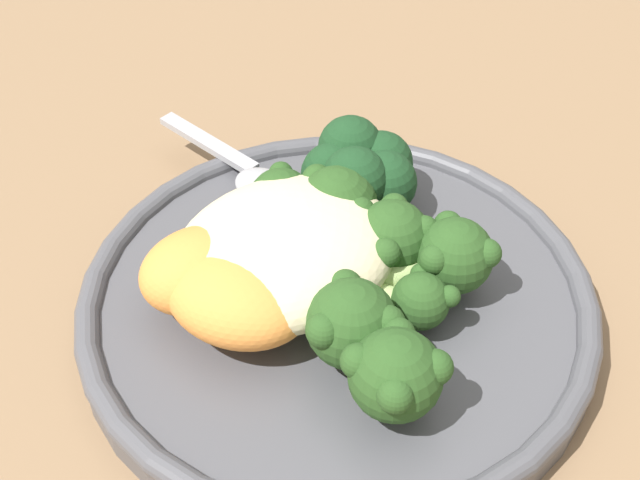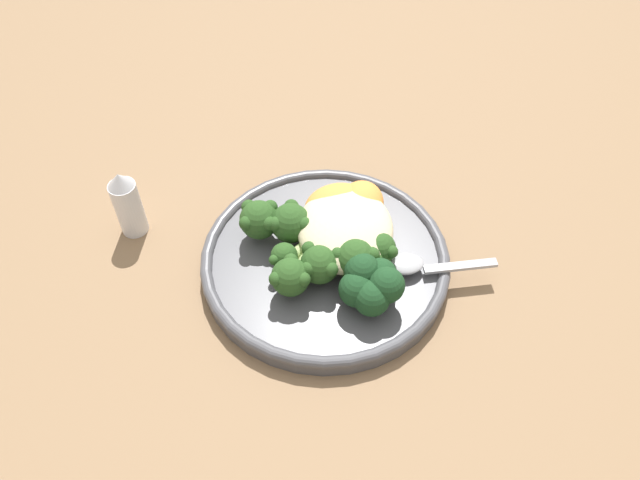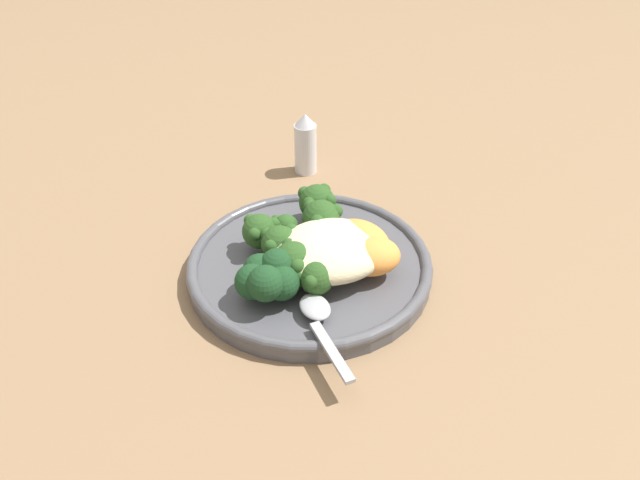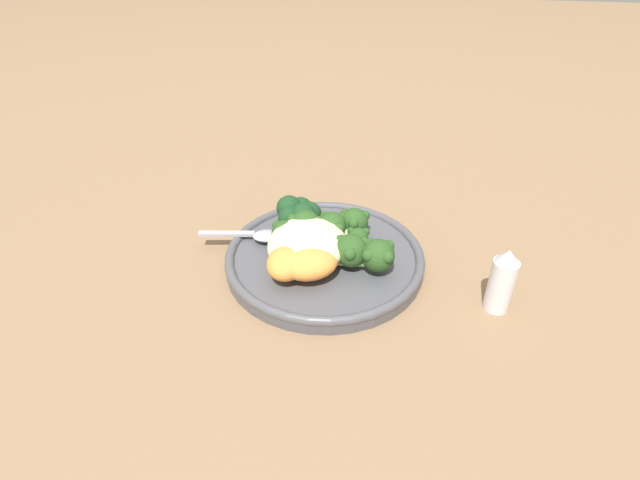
{
  "view_description": "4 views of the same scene",
  "coord_description": "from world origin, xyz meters",
  "px_view_note": "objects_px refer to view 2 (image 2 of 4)",
  "views": [
    {
      "loc": [
        -0.21,
        -0.23,
        0.33
      ],
      "look_at": [
        -0.01,
        0.0,
        0.04
      ],
      "focal_mm": 50.0,
      "sensor_mm": 36.0,
      "label": 1
    },
    {
      "loc": [
        0.37,
        -0.01,
        0.5
      ],
      "look_at": [
        -0.02,
        -0.02,
        0.04
      ],
      "focal_mm": 35.0,
      "sensor_mm": 36.0,
      "label": 2
    },
    {
      "loc": [
        0.11,
        0.47,
        0.41
      ],
      "look_at": [
        -0.03,
        -0.02,
        0.04
      ],
      "focal_mm": 35.0,
      "sensor_mm": 36.0,
      "label": 3
    },
    {
      "loc": [
        -0.51,
        -0.08,
        0.39
      ],
      "look_at": [
        -0.01,
        -0.01,
        0.04
      ],
      "focal_mm": 28.0,
      "sensor_mm": 36.0,
      "label": 4
    }
  ],
  "objects_px": {
    "quinoa_mound": "(345,229)",
    "broccoli_stalk_0": "(272,222)",
    "sweet_potato_chunk_2": "(339,206)",
    "sweet_potato_chunk_1": "(350,209)",
    "kale_tuft": "(371,284)",
    "salt_shaker": "(127,203)",
    "broccoli_stalk_2": "(306,246)",
    "broccoli_stalk_6": "(354,252)",
    "spoon": "(418,266)",
    "broccoli_stalk_3": "(299,268)",
    "broccoli_stalk_4": "(322,260)",
    "plate": "(325,260)",
    "broccoli_stalk_7": "(367,244)",
    "sweet_potato_chunk_0": "(361,204)",
    "broccoli_stalk_5": "(353,257)",
    "broccoli_stalk_1": "(297,224)"
  },
  "relations": [
    {
      "from": "broccoli_stalk_5",
      "to": "broccoli_stalk_6",
      "type": "distance_m",
      "value": 0.01
    },
    {
      "from": "quinoa_mound",
      "to": "sweet_potato_chunk_0",
      "type": "xyz_separation_m",
      "value": [
        -0.04,
        0.02,
        -0.0
      ]
    },
    {
      "from": "broccoli_stalk_1",
      "to": "kale_tuft",
      "type": "height_order",
      "value": "same"
    },
    {
      "from": "broccoli_stalk_2",
      "to": "sweet_potato_chunk_2",
      "type": "xyz_separation_m",
      "value": [
        -0.05,
        0.03,
        0.01
      ]
    },
    {
      "from": "broccoli_stalk_4",
      "to": "sweet_potato_chunk_1",
      "type": "distance_m",
      "value": 0.07
    },
    {
      "from": "sweet_potato_chunk_2",
      "to": "sweet_potato_chunk_1",
      "type": "bearing_deg",
      "value": 81.27
    },
    {
      "from": "broccoli_stalk_3",
      "to": "broccoli_stalk_4",
      "type": "xyz_separation_m",
      "value": [
        -0.01,
        0.02,
        0.0
      ]
    },
    {
      "from": "sweet_potato_chunk_2",
      "to": "spoon",
      "type": "relative_size",
      "value": 0.62
    },
    {
      "from": "salt_shaker",
      "to": "broccoli_stalk_2",
      "type": "bearing_deg",
      "value": 75.38
    },
    {
      "from": "broccoli_stalk_1",
      "to": "broccoli_stalk_6",
      "type": "height_order",
      "value": "broccoli_stalk_1"
    },
    {
      "from": "broccoli_stalk_5",
      "to": "salt_shaker",
      "type": "bearing_deg",
      "value": -129.47
    },
    {
      "from": "broccoli_stalk_2",
      "to": "kale_tuft",
      "type": "height_order",
      "value": "kale_tuft"
    },
    {
      "from": "plate",
      "to": "broccoli_stalk_2",
      "type": "bearing_deg",
      "value": -88.4
    },
    {
      "from": "kale_tuft",
      "to": "broccoli_stalk_0",
      "type": "bearing_deg",
      "value": -128.33
    },
    {
      "from": "quinoa_mound",
      "to": "broccoli_stalk_1",
      "type": "height_order",
      "value": "same"
    },
    {
      "from": "broccoli_stalk_2",
      "to": "broccoli_stalk_6",
      "type": "relative_size",
      "value": 1.05
    },
    {
      "from": "broccoli_stalk_6",
      "to": "sweet_potato_chunk_1",
      "type": "height_order",
      "value": "sweet_potato_chunk_1"
    },
    {
      "from": "plate",
      "to": "broccoli_stalk_7",
      "type": "xyz_separation_m",
      "value": [
        -0.0,
        0.04,
        0.02
      ]
    },
    {
      "from": "sweet_potato_chunk_1",
      "to": "sweet_potato_chunk_2",
      "type": "relative_size",
      "value": 0.77
    },
    {
      "from": "broccoli_stalk_4",
      "to": "spoon",
      "type": "height_order",
      "value": "broccoli_stalk_4"
    },
    {
      "from": "broccoli_stalk_6",
      "to": "salt_shaker",
      "type": "distance_m",
      "value": 0.24
    },
    {
      "from": "sweet_potato_chunk_1",
      "to": "salt_shaker",
      "type": "height_order",
      "value": "salt_shaker"
    },
    {
      "from": "broccoli_stalk_7",
      "to": "sweet_potato_chunk_1",
      "type": "relative_size",
      "value": 1.58
    },
    {
      "from": "quinoa_mound",
      "to": "broccoli_stalk_6",
      "type": "relative_size",
      "value": 1.29
    },
    {
      "from": "sweet_potato_chunk_0",
      "to": "kale_tuft",
      "type": "distance_m",
      "value": 0.1
    },
    {
      "from": "broccoli_stalk_3",
      "to": "salt_shaker",
      "type": "distance_m",
      "value": 0.2
    },
    {
      "from": "broccoli_stalk_6",
      "to": "sweet_potato_chunk_1",
      "type": "xyz_separation_m",
      "value": [
        -0.05,
        -0.0,
        0.0
      ]
    },
    {
      "from": "kale_tuft",
      "to": "salt_shaker",
      "type": "xyz_separation_m",
      "value": [
        -0.1,
        -0.25,
        -0.0
      ]
    },
    {
      "from": "kale_tuft",
      "to": "broccoli_stalk_3",
      "type": "bearing_deg",
      "value": -106.08
    },
    {
      "from": "broccoli_stalk_5",
      "to": "broccoli_stalk_6",
      "type": "xyz_separation_m",
      "value": [
        -0.01,
        0.0,
        -0.01
      ]
    },
    {
      "from": "kale_tuft",
      "to": "sweet_potato_chunk_0",
      "type": "bearing_deg",
      "value": -175.98
    },
    {
      "from": "broccoli_stalk_0",
      "to": "sweet_potato_chunk_2",
      "type": "height_order",
      "value": "broccoli_stalk_0"
    },
    {
      "from": "broccoli_stalk_6",
      "to": "broccoli_stalk_3",
      "type": "bearing_deg",
      "value": -98.19
    },
    {
      "from": "sweet_potato_chunk_0",
      "to": "broccoli_stalk_2",
      "type": "bearing_deg",
      "value": -46.11
    },
    {
      "from": "quinoa_mound",
      "to": "spoon",
      "type": "xyz_separation_m",
      "value": [
        0.03,
        0.07,
        -0.02
      ]
    },
    {
      "from": "sweet_potato_chunk_0",
      "to": "sweet_potato_chunk_1",
      "type": "height_order",
      "value": "sweet_potato_chunk_0"
    },
    {
      "from": "broccoli_stalk_6",
      "to": "sweet_potato_chunk_2",
      "type": "distance_m",
      "value": 0.06
    },
    {
      "from": "broccoli_stalk_7",
      "to": "sweet_potato_chunk_2",
      "type": "xyz_separation_m",
      "value": [
        -0.05,
        -0.03,
        0.0
      ]
    },
    {
      "from": "broccoli_stalk_4",
      "to": "kale_tuft",
      "type": "relative_size",
      "value": 1.59
    },
    {
      "from": "sweet_potato_chunk_1",
      "to": "plate",
      "type": "bearing_deg",
      "value": -28.39
    },
    {
      "from": "quinoa_mound",
      "to": "broccoli_stalk_4",
      "type": "relative_size",
      "value": 1.15
    },
    {
      "from": "plate",
      "to": "sweet_potato_chunk_0",
      "type": "bearing_deg",
      "value": 145.63
    },
    {
      "from": "quinoa_mound",
      "to": "broccoli_stalk_0",
      "type": "xyz_separation_m",
      "value": [
        -0.01,
        -0.07,
        -0.0
      ]
    },
    {
      "from": "sweet_potato_chunk_0",
      "to": "kale_tuft",
      "type": "height_order",
      "value": "kale_tuft"
    },
    {
      "from": "quinoa_mound",
      "to": "broccoli_stalk_2",
      "type": "xyz_separation_m",
      "value": [
        0.02,
        -0.04,
        -0.01
      ]
    },
    {
      "from": "broccoli_stalk_5",
      "to": "salt_shaker",
      "type": "xyz_separation_m",
      "value": [
        -0.07,
        -0.23,
        -0.0
      ]
    },
    {
      "from": "quinoa_mound",
      "to": "broccoli_stalk_4",
      "type": "bearing_deg",
      "value": -30.57
    },
    {
      "from": "plate",
      "to": "broccoli_stalk_7",
      "type": "distance_m",
      "value": 0.05
    },
    {
      "from": "spoon",
      "to": "broccoli_stalk_3",
      "type": "bearing_deg",
      "value": 178.77
    },
    {
      "from": "broccoli_stalk_1",
      "to": "sweet_potato_chunk_0",
      "type": "bearing_deg",
      "value": -157.03
    }
  ]
}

